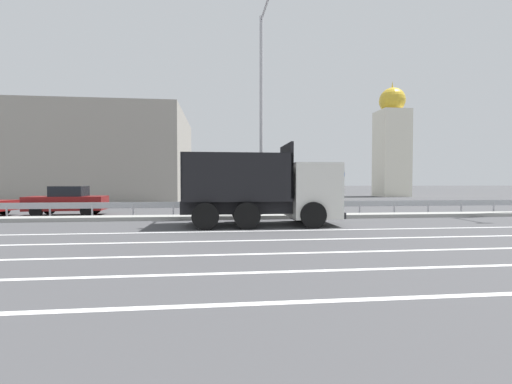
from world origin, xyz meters
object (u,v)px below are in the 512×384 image
Objects in this scene: street_lamp_2 at (262,106)px; church_tower at (392,143)px; median_road_sign at (338,190)px; parked_car_3 at (68,201)px; dump_truck at (280,194)px.

street_lamp_2 is 31.93m from church_tower.
median_road_sign is 14.52m from parked_car_3.
median_road_sign is at bearing 0.57° from street_lamp_2.
parked_car_3 is at bearing -143.81° from church_tower.
church_tower reaches higher than dump_truck.
parked_car_3 is at bearing 165.21° from street_lamp_2.
dump_truck is at bearing -119.79° from parked_car_3.
median_road_sign is at bearing -104.32° from parked_car_3.
church_tower is (19.49, 27.46, 5.49)m from dump_truck.
dump_truck reaches higher than parked_car_3.
parked_car_3 is 38.01m from church_tower.
dump_truck is at bearing -79.76° from street_lamp_2.
median_road_sign is at bearing -122.83° from church_tower.
street_lamp_2 reaches higher than dump_truck.
street_lamp_2 is at bearing -169.74° from dump_truck.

